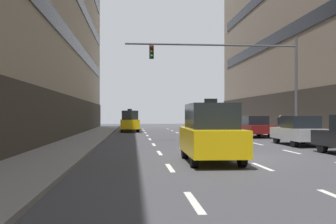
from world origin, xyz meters
The scene contains 34 objects.
ground_plane centered at (0.00, 0.00, 0.00)m, with size 120.00×120.00×0.00m, color #424247.
sidewalk_left centered at (-7.47, 0.00, 0.07)m, with size 2.73×80.00×0.14m, color gray.
lane_stripe_l1_s2 centered at (-3.05, -8.00, 0.00)m, with size 0.16×2.00×0.01m, color silver.
lane_stripe_l1_s3 centered at (-3.05, -3.00, 0.00)m, with size 0.16×2.00×0.01m, color silver.
lane_stripe_l1_s4 centered at (-3.05, 2.00, 0.00)m, with size 0.16×2.00×0.01m, color silver.
lane_stripe_l1_s5 centered at (-3.05, 7.00, 0.00)m, with size 0.16×2.00×0.01m, color silver.
lane_stripe_l1_s6 centered at (-3.05, 12.00, 0.00)m, with size 0.16×2.00×0.01m, color silver.
lane_stripe_l1_s7 centered at (-3.05, 17.00, 0.00)m, with size 0.16×2.00×0.01m, color silver.
lane_stripe_l1_s8 centered at (-3.05, 22.00, 0.00)m, with size 0.16×2.00×0.01m, color silver.
lane_stripe_l1_s9 centered at (-3.05, 27.00, 0.00)m, with size 0.16×2.00×0.01m, color silver.
lane_stripe_l1_s10 centered at (-3.05, 32.00, 0.00)m, with size 0.16×2.00×0.01m, color silver.
lane_stripe_l2_s3 centered at (0.00, -3.00, 0.00)m, with size 0.16×2.00×0.01m, color silver.
lane_stripe_l2_s4 centered at (0.00, 2.00, 0.00)m, with size 0.16×2.00×0.01m, color silver.
lane_stripe_l2_s5 centered at (0.00, 7.00, 0.00)m, with size 0.16×2.00×0.01m, color silver.
lane_stripe_l2_s6 centered at (0.00, 12.00, 0.00)m, with size 0.16×2.00×0.01m, color silver.
lane_stripe_l2_s7 centered at (0.00, 17.00, 0.00)m, with size 0.16×2.00×0.01m, color silver.
lane_stripe_l2_s8 centered at (0.00, 22.00, 0.00)m, with size 0.16×2.00×0.01m, color silver.
lane_stripe_l2_s9 centered at (0.00, 27.00, 0.00)m, with size 0.16×2.00×0.01m, color silver.
lane_stripe_l2_s10 centered at (0.00, 32.00, 0.00)m, with size 0.16×2.00×0.01m, color silver.
lane_stripe_l3_s4 centered at (3.05, 2.00, 0.00)m, with size 0.16×2.00×0.01m, color silver.
lane_stripe_l3_s5 centered at (3.05, 7.00, 0.00)m, with size 0.16×2.00×0.01m, color silver.
lane_stripe_l3_s6 centered at (3.05, 12.00, 0.00)m, with size 0.16×2.00×0.01m, color silver.
lane_stripe_l3_s7 centered at (3.05, 17.00, 0.00)m, with size 0.16×2.00×0.01m, color silver.
lane_stripe_l3_s8 centered at (3.05, 22.00, 0.00)m, with size 0.16×2.00×0.01m, color silver.
lane_stripe_l3_s9 centered at (3.05, 27.00, 0.00)m, with size 0.16×2.00×0.01m, color silver.
lane_stripe_l3_s10 centered at (3.05, 32.00, 0.00)m, with size 0.16×2.00×0.01m, color silver.
taxi_driving_0 centered at (-1.45, -1.68, 1.05)m, with size 1.90×4.39×2.29m.
taxi_driving_1 centered at (-4.45, 29.55, 0.81)m, with size 2.02×4.45×1.82m.
taxi_driving_2 centered at (1.55, 15.76, 0.85)m, with size 1.95×4.60×1.91m.
taxi_driving_3 centered at (-4.55, 24.14, 1.06)m, with size 1.95×4.44×2.30m.
car_parked_2 centered at (5.05, 5.72, 0.81)m, with size 1.89×4.42×1.65m.
car_parked_3 centered at (5.05, 13.88, 0.80)m, with size 1.84×4.34×1.62m.
traffic_signal_0 centered at (2.97, 9.53, 4.83)m, with size 11.33×0.35×6.69m.
pedestrian_0 centered at (7.31, 14.47, 1.02)m, with size 0.51×0.29×1.54m.
Camera 1 is at (-4.24, -15.68, 1.71)m, focal length 42.31 mm.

